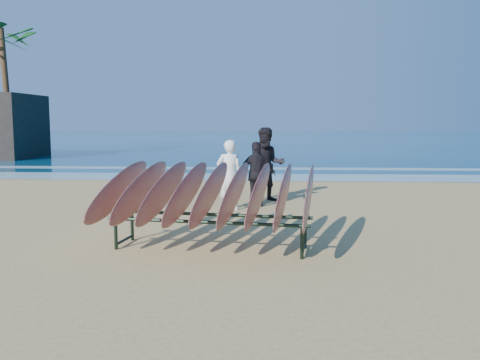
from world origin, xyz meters
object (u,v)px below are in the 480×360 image
Objects in this scene: person_white at (229,175)px; palm_mid at (4,40)px; person_dark_a at (267,164)px; surfboard_rack at (211,193)px; person_dark_b at (257,174)px.

palm_mid is (-14.73, 18.00, 6.01)m from person_white.
person_dark_a is at bearing -46.83° from palm_mid.
surfboard_rack is at bearing 84.00° from person_white.
person_white is at bearing -125.11° from person_dark_a.
palm_mid reaches higher than person_dark_a.
person_dark_a reaches higher than person_white.
palm_mid is (-15.58, 16.61, 5.88)m from person_dark_a.
surfboard_rack is at bearing -55.80° from palm_mid.
palm_mid reaches higher than person_white.
palm_mid reaches higher than surfboard_rack.
palm_mid is (-14.72, 21.67, 5.91)m from surfboard_rack.
person_dark_a is at bearing -119.61° from person_dark_b.
person_white is at bearing -50.71° from palm_mid.
person_dark_a is at bearing 88.11° from surfboard_rack.
person_white is at bearing 97.70° from surfboard_rack.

